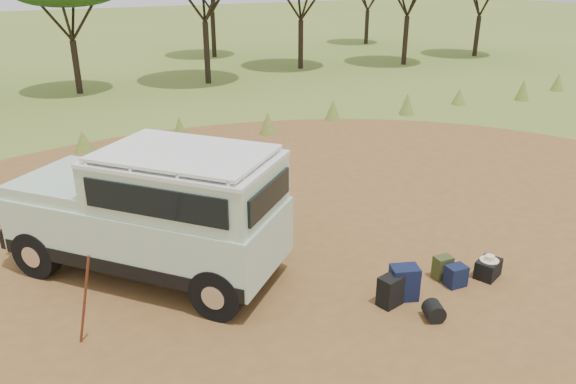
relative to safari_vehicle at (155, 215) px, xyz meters
name	(u,v)px	position (x,y,z in m)	size (l,w,h in m)	color
ground	(303,260)	(2.71, -0.77, -1.23)	(140.00, 140.00, 0.00)	#5C7328
dirt_clearing	(303,260)	(2.71, -0.77, -1.23)	(23.00, 23.00, 0.01)	brown
grass_fringe	(184,131)	(2.83, 7.90, -0.83)	(36.60, 1.60, 0.90)	#5C7328
safari_vehicle	(155,215)	(0.00, 0.00, 0.00)	(5.04, 5.20, 2.55)	#ACC6A9
walking_staff	(85,301)	(-1.53, -1.74, -0.40)	(0.04, 0.04, 1.70)	maroon
backpack_black	(390,291)	(3.32, -2.85, -0.95)	(0.41, 0.30, 0.55)	black
backpack_navy	(404,283)	(3.66, -2.79, -0.92)	(0.48, 0.34, 0.63)	black
backpack_olive	(442,268)	(4.74, -2.55, -1.00)	(0.33, 0.24, 0.46)	#39421E
duffel_navy	(456,276)	(4.78, -2.87, -1.03)	(0.36, 0.27, 0.41)	black
hard_case	(488,269)	(5.55, -2.90, -1.05)	(0.50, 0.36, 0.36)	black
stuff_sack	(434,311)	(3.73, -3.54, -1.07)	(0.33, 0.33, 0.33)	black
safari_hat	(490,259)	(5.55, -2.90, -0.84)	(0.35, 0.35, 0.10)	beige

